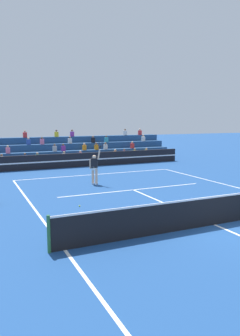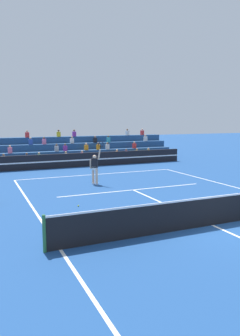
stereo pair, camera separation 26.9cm
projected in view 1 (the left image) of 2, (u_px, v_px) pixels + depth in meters
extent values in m
plane|color=navy|center=(215.00, 225.00, 11.74)|extent=(120.00, 120.00, 0.00)
cube|color=white|center=(97.00, 174.00, 22.43)|extent=(11.00, 0.10, 0.01)
cube|color=white|center=(65.00, 250.00, 9.47)|extent=(0.10, 23.80, 0.01)
cube|color=white|center=(133.00, 190.00, 17.51)|extent=(8.25, 0.10, 0.01)
cube|color=white|center=(215.00, 225.00, 11.74)|extent=(0.10, 12.85, 0.01)
cylinder|color=#2D6B38|center=(49.00, 234.00, 9.20)|extent=(0.10, 0.10, 1.10)
cube|color=black|center=(215.00, 211.00, 11.67)|extent=(11.90, 0.02, 1.00)
cube|color=white|center=(216.00, 197.00, 11.59)|extent=(11.90, 0.04, 0.06)
cube|color=black|center=(79.00, 160.00, 25.93)|extent=(18.00, 0.24, 1.10)
cube|color=white|center=(80.00, 160.00, 25.81)|extent=(18.00, 0.02, 0.10)
cube|color=navy|center=(74.00, 161.00, 27.11)|extent=(18.67, 0.95, 0.55)
cube|color=yellow|center=(146.00, 152.00, 29.67)|extent=(0.32, 0.22, 0.44)
sphere|color=tan|center=(146.00, 149.00, 29.62)|extent=(0.18, 0.18, 0.18)
cube|color=pink|center=(124.00, 153.00, 28.75)|extent=(0.32, 0.22, 0.44)
sphere|color=brown|center=(124.00, 150.00, 28.70)|extent=(0.18, 0.18, 0.18)
cube|color=orange|center=(115.00, 154.00, 28.38)|extent=(0.32, 0.22, 0.44)
sphere|color=beige|center=(115.00, 150.00, 28.34)|extent=(0.18, 0.18, 0.18)
cube|color=#B2B2B7|center=(2.00, 159.00, 24.53)|extent=(0.32, 0.22, 0.44)
sphere|color=brown|center=(2.00, 155.00, 24.48)|extent=(0.18, 0.18, 0.18)
cube|color=yellow|center=(135.00, 153.00, 29.18)|extent=(0.32, 0.22, 0.44)
sphere|color=#9E7051|center=(135.00, 149.00, 29.13)|extent=(0.18, 0.18, 0.18)
cube|color=#338C4C|center=(37.00, 158.00, 25.62)|extent=(0.32, 0.22, 0.44)
sphere|color=tan|center=(37.00, 153.00, 25.57)|extent=(0.18, 0.18, 0.18)
cube|color=#2D4CA5|center=(25.00, 158.00, 25.23)|extent=(0.32, 0.22, 0.44)
sphere|color=brown|center=(25.00, 154.00, 25.18)|extent=(0.18, 0.18, 0.18)
cube|color=#B2B2B7|center=(64.00, 156.00, 26.51)|extent=(0.32, 0.22, 0.44)
sphere|color=tan|center=(64.00, 152.00, 26.46)|extent=(0.18, 0.18, 0.18)
cube|color=pink|center=(80.00, 155.00, 27.08)|extent=(0.32, 0.22, 0.44)
sphere|color=tan|center=(80.00, 152.00, 27.03)|extent=(0.18, 0.18, 0.18)
cube|color=navy|center=(71.00, 157.00, 27.92)|extent=(18.67, 0.95, 1.10)
cube|color=orange|center=(96.00, 147.00, 28.58)|extent=(0.32, 0.22, 0.44)
sphere|color=brown|center=(96.00, 144.00, 28.54)|extent=(0.18, 0.18, 0.18)
cube|color=red|center=(132.00, 146.00, 30.04)|extent=(0.32, 0.22, 0.44)
sphere|color=tan|center=(132.00, 142.00, 29.99)|extent=(0.18, 0.18, 0.18)
cube|color=orange|center=(84.00, 148.00, 28.13)|extent=(0.32, 0.22, 0.44)
sphere|color=beige|center=(84.00, 144.00, 28.08)|extent=(0.18, 0.18, 0.18)
cube|color=purple|center=(63.00, 148.00, 27.36)|extent=(0.32, 0.22, 0.44)
sphere|color=brown|center=(63.00, 145.00, 27.32)|extent=(0.18, 0.18, 0.18)
cube|color=pink|center=(8.00, 151.00, 25.54)|extent=(0.32, 0.22, 0.44)
sphere|color=tan|center=(8.00, 146.00, 25.49)|extent=(0.18, 0.18, 0.18)
cube|color=#B2B2B7|center=(55.00, 149.00, 27.06)|extent=(0.32, 0.22, 0.44)
sphere|color=brown|center=(55.00, 145.00, 27.01)|extent=(0.18, 0.18, 0.18)
cube|color=silver|center=(105.00, 147.00, 28.94)|extent=(0.32, 0.22, 0.44)
sphere|color=brown|center=(105.00, 143.00, 28.89)|extent=(0.18, 0.18, 0.18)
cube|color=navy|center=(68.00, 153.00, 28.74)|extent=(18.67, 0.95, 1.65)
cube|color=#2D4CA5|center=(29.00, 142.00, 27.03)|extent=(0.32, 0.22, 0.44)
sphere|color=beige|center=(28.00, 138.00, 26.98)|extent=(0.18, 0.18, 0.18)
cube|color=black|center=(93.00, 140.00, 29.38)|extent=(0.32, 0.22, 0.44)
sphere|color=#9E7051|center=(93.00, 137.00, 29.33)|extent=(0.18, 0.18, 0.18)
cube|color=pink|center=(42.00, 142.00, 27.49)|extent=(0.32, 0.22, 0.44)
sphere|color=brown|center=(42.00, 138.00, 27.44)|extent=(0.18, 0.18, 0.18)
cube|color=silver|center=(70.00, 141.00, 28.49)|extent=(0.32, 0.22, 0.44)
sphere|color=#9E7051|center=(70.00, 137.00, 28.44)|extent=(0.18, 0.18, 0.18)
cube|color=silver|center=(143.00, 139.00, 31.50)|extent=(0.32, 0.22, 0.44)
sphere|color=tan|center=(143.00, 135.00, 31.45)|extent=(0.18, 0.18, 0.18)
cube|color=teal|center=(106.00, 140.00, 29.91)|extent=(0.32, 0.22, 0.44)
sphere|color=brown|center=(106.00, 136.00, 29.86)|extent=(0.18, 0.18, 0.18)
cube|color=navy|center=(65.00, 149.00, 29.55)|extent=(18.67, 0.95, 2.20)
cube|color=silver|center=(125.00, 133.00, 31.66)|extent=(0.32, 0.22, 0.44)
sphere|color=brown|center=(125.00, 130.00, 31.61)|extent=(0.18, 0.18, 0.18)
cube|color=red|center=(25.00, 135.00, 27.75)|extent=(0.32, 0.22, 0.44)
sphere|color=tan|center=(25.00, 131.00, 27.71)|extent=(0.18, 0.18, 0.18)
cube|color=yellow|center=(56.00, 134.00, 28.88)|extent=(0.32, 0.22, 0.44)
sphere|color=brown|center=(56.00, 131.00, 28.83)|extent=(0.18, 0.18, 0.18)
cube|color=red|center=(140.00, 133.00, 32.33)|extent=(0.32, 0.22, 0.44)
sphere|color=beige|center=(140.00, 129.00, 32.28)|extent=(0.18, 0.18, 0.18)
cube|color=purple|center=(72.00, 134.00, 29.46)|extent=(0.32, 0.22, 0.44)
sphere|color=brown|center=(72.00, 130.00, 29.42)|extent=(0.18, 0.18, 0.18)
cylinder|color=beige|center=(93.00, 177.00, 19.00)|extent=(0.14, 0.14, 0.90)
cylinder|color=beige|center=(96.00, 177.00, 18.91)|extent=(0.14, 0.14, 0.90)
cube|color=white|center=(94.00, 168.00, 18.90)|extent=(0.38, 0.33, 0.20)
cube|color=black|center=(94.00, 163.00, 18.86)|extent=(0.41, 0.35, 0.56)
sphere|color=beige|center=(94.00, 157.00, 18.80)|extent=(0.22, 0.22, 0.22)
cube|color=white|center=(93.00, 183.00, 19.10)|extent=(0.23, 0.29, 0.09)
cube|color=white|center=(97.00, 184.00, 19.00)|extent=(0.23, 0.29, 0.09)
cylinder|color=beige|center=(90.00, 164.00, 18.88)|extent=(0.09, 0.09, 0.56)
cylinder|color=beige|center=(99.00, 154.00, 18.76)|extent=(0.21, 0.17, 0.61)
cylinder|color=black|center=(100.00, 147.00, 18.70)|extent=(0.08, 0.06, 0.22)
torus|color=black|center=(101.00, 144.00, 18.67)|extent=(0.33, 0.20, 0.36)
sphere|color=#C6DB33|center=(80.00, 206.00, 14.15)|extent=(0.07, 0.07, 0.07)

